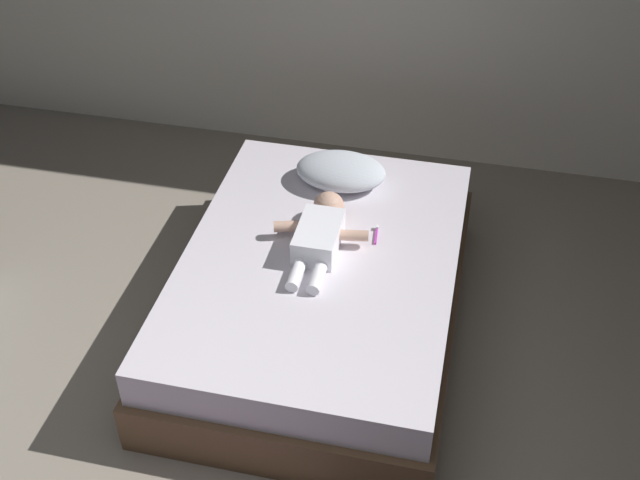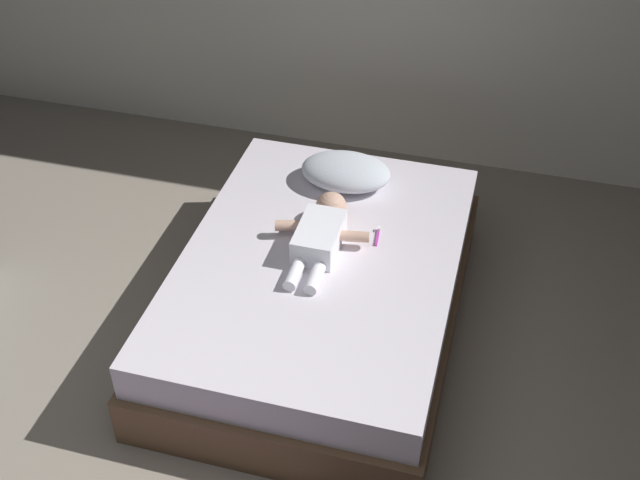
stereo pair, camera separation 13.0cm
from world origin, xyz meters
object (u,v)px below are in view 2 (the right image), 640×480
bed (320,291)px  pillow (346,172)px  baby (321,232)px  toothbrush (378,236)px

bed → pillow: (-0.03, 0.64, 0.32)m
bed → baby: size_ratio=2.95×
baby → toothbrush: baby is taller
toothbrush → bed: bearing=-138.6°
bed → toothbrush: bearing=41.4°
bed → pillow: size_ratio=3.97×
baby → toothbrush: size_ratio=4.84×
baby → toothbrush: bearing=23.8°
bed → pillow: pillow is taller
pillow → baby: (0.01, -0.54, -0.01)m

